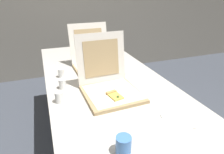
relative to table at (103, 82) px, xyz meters
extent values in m
cube|color=beige|center=(0.00, 0.00, 0.03)|extent=(0.92, 2.07, 0.03)
cylinder|color=gray|center=(-0.39, 0.97, -0.34)|extent=(0.04, 0.04, 0.71)
cylinder|color=gray|center=(0.39, 0.97, -0.34)|extent=(0.04, 0.04, 0.71)
cube|color=tan|center=(-0.04, -0.32, 0.06)|extent=(0.38, 0.38, 0.02)
cube|color=silver|center=(-0.03, -0.31, 0.07)|extent=(0.36, 0.36, 0.00)
cube|color=silver|center=(-0.05, -0.11, 0.25)|extent=(0.37, 0.07, 0.37)
cube|color=tan|center=(-0.05, -0.12, 0.25)|extent=(0.27, 0.05, 0.26)
cube|color=#E5B74C|center=(-0.04, -0.38, 0.08)|extent=(0.09, 0.12, 0.01)
cube|color=tan|center=(-0.05, -0.33, 0.08)|extent=(0.08, 0.04, 0.02)
sphere|color=red|center=(-0.03, -0.41, 0.09)|extent=(0.02, 0.02, 0.02)
sphere|color=#2D6628|center=(-0.03, -0.41, 0.09)|extent=(0.02, 0.02, 0.02)
cube|color=tan|center=(-0.01, 0.14, 0.06)|extent=(0.38, 0.38, 0.02)
cube|color=silver|center=(-0.02, 0.14, 0.07)|extent=(0.34, 0.34, 0.00)
cube|color=silver|center=(-0.02, 0.36, 0.25)|extent=(0.37, 0.10, 0.36)
cube|color=tan|center=(-0.02, 0.36, 0.25)|extent=(0.27, 0.07, 0.26)
cube|color=#E5B74C|center=(-0.05, 0.09, 0.08)|extent=(0.06, 0.11, 0.01)
cube|color=tan|center=(-0.05, 0.14, 0.08)|extent=(0.06, 0.03, 0.02)
sphere|color=orange|center=(-0.03, 0.07, 0.09)|extent=(0.02, 0.02, 0.02)
cylinder|color=white|center=(-0.39, -0.28, 0.08)|extent=(0.05, 0.05, 0.07)
cylinder|color=white|center=(-0.34, -0.10, 0.08)|extent=(0.05, 0.05, 0.07)
cylinder|color=white|center=(-0.33, 0.11, 0.08)|extent=(0.05, 0.05, 0.07)
cylinder|color=#477FCC|center=(-0.17, -0.82, 0.09)|extent=(0.07, 0.07, 0.09)
cube|color=white|center=(0.18, -0.72, 0.05)|extent=(0.20, 0.20, 0.00)
cube|color=white|center=(0.20, -0.71, 0.05)|extent=(0.17, 0.17, 0.00)
camera|label=1|loc=(-0.44, -1.41, 0.71)|focal=31.10mm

